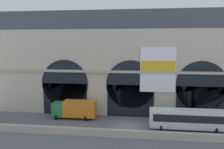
% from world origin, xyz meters
% --- Properties ---
extents(ground_plane, '(200.00, 200.00, 0.00)m').
position_xyz_m(ground_plane, '(0.00, 0.00, 0.00)').
color(ground_plane, slate).
extents(quay_parapet_wall, '(90.00, 0.70, 1.03)m').
position_xyz_m(quay_parapet_wall, '(0.00, -4.43, 0.52)').
color(quay_parapet_wall, '#B2A891').
rests_on(quay_parapet_wall, ground).
extents(station_building, '(49.94, 5.68, 18.70)m').
position_xyz_m(station_building, '(0.04, 7.63, 9.12)').
color(station_building, beige).
rests_on(station_building, ground).
extents(box_truck_midwest, '(7.50, 2.91, 3.12)m').
position_xyz_m(box_truck_midwest, '(-9.44, 2.73, 1.70)').
color(box_truck_midwest, '#2D7A42').
rests_on(box_truck_midwest, ground).
extents(bus_mideast, '(11.00, 3.25, 3.10)m').
position_xyz_m(bus_mideast, '(8.69, -0.68, 1.78)').
color(bus_mideast, white).
rests_on(bus_mideast, ground).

